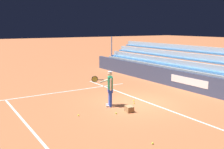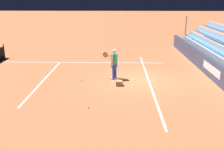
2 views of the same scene
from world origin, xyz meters
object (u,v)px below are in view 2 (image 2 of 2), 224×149
tennis_player (114,64)px  tennis_ball_far_left (107,84)px  tennis_ball_toward_net (140,78)px  tennis_ball_on_baseline (81,80)px  tennis_ball_near_player (136,80)px  tennis_ball_midcourt (88,108)px  ball_box_cardboard (119,83)px

tennis_player → tennis_ball_far_left: bearing=162.3°
tennis_player → tennis_ball_toward_net: (0.08, -1.51, -0.86)m
tennis_ball_on_baseline → tennis_ball_near_player: bearing=-87.0°
tennis_player → tennis_ball_midcourt: (-4.27, 1.01, -0.86)m
tennis_ball_midcourt → tennis_ball_far_left: size_ratio=1.00×
tennis_ball_near_player → tennis_player: bearing=76.9°
tennis_player → tennis_ball_on_baseline: tennis_player is taller
tennis_ball_midcourt → tennis_ball_near_player: bearing=-29.6°
ball_box_cardboard → tennis_ball_toward_net: ball_box_cardboard is taller
tennis_player → tennis_ball_far_left: 1.45m
tennis_ball_near_player → tennis_ball_toward_net: same height
tennis_player → tennis_ball_near_player: tennis_player is taller
ball_box_cardboard → tennis_ball_far_left: 0.67m
ball_box_cardboard → tennis_player: bearing=14.6°
tennis_ball_midcourt → tennis_ball_far_left: (3.16, -0.66, 0.00)m
tennis_ball_midcourt → tennis_ball_on_baseline: bearing=12.5°
tennis_player → tennis_ball_midcourt: size_ratio=25.98×
tennis_ball_midcourt → tennis_ball_toward_net: size_ratio=1.00×
ball_box_cardboard → tennis_ball_toward_net: 1.74m
tennis_ball_midcourt → tennis_ball_near_player: size_ratio=1.00×
tennis_ball_on_baseline → tennis_ball_toward_net: bearing=-81.1°
tennis_ball_far_left → tennis_ball_on_baseline: 1.65m
tennis_ball_near_player → tennis_ball_far_left: same height
tennis_ball_midcourt → tennis_ball_toward_net: bearing=-30.1°
tennis_ball_near_player → tennis_ball_on_baseline: bearing=93.0°
ball_box_cardboard → tennis_ball_midcourt: ball_box_cardboard is taller
tennis_player → ball_box_cardboard: bearing=-165.4°
tennis_ball_midcourt → tennis_ball_near_player: 4.58m
ball_box_cardboard → tennis_ball_on_baseline: (0.72, 2.17, -0.10)m
tennis_player → tennis_ball_toward_net: tennis_player is taller
tennis_ball_on_baseline → tennis_player: bearing=-76.3°
tennis_player → tennis_ball_far_left: size_ratio=25.98×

